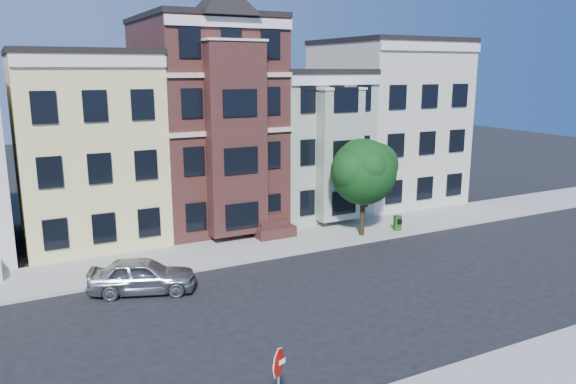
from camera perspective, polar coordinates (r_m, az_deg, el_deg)
ground at (r=23.19m, az=4.22°, el=-11.33°), size 120.00×120.00×0.00m
far_sidewalk at (r=29.80m, az=-3.91°, el=-5.68°), size 60.00×4.00×0.15m
house_yellow at (r=33.05m, az=-19.92°, el=4.17°), size 7.00×9.00×10.00m
house_brown at (r=34.55m, az=-8.42°, el=6.78°), size 7.00×9.00×12.00m
house_green at (r=37.34m, az=1.14°, el=5.02°), size 6.00×9.00×9.00m
house_cream at (r=41.03m, az=9.82°, el=6.92°), size 8.00×9.00×11.00m
street_tree at (r=31.20m, az=7.67°, el=1.58°), size 6.91×6.91×6.72m
parked_car at (r=24.80m, az=-14.58°, el=-8.20°), size 4.81×3.22×1.52m
newspaper_box at (r=33.08m, az=11.07°, el=-3.11°), size 0.48×0.46×0.88m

